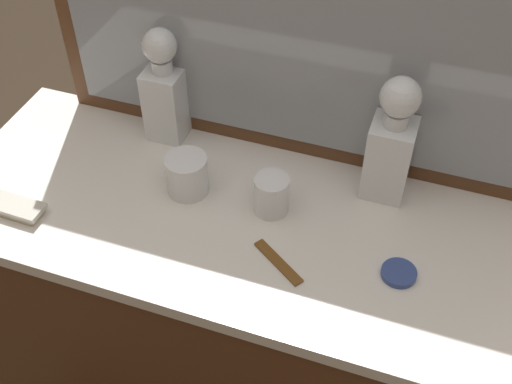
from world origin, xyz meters
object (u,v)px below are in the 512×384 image
(crystal_decanter_center, at_px, (390,149))
(silver_brush_right, at_px, (11,206))
(porcelain_dish, at_px, (399,273))
(crystal_tumbler_far_left, at_px, (187,176))
(crystal_tumbler_left, at_px, (271,196))
(tortoiseshell_comb, at_px, (278,262))
(crystal_decanter_left, at_px, (166,95))

(crystal_decanter_center, height_order, silver_brush_right, crystal_decanter_center)
(porcelain_dish, bearing_deg, crystal_decanter_center, 108.46)
(crystal_decanter_center, distance_m, crystal_tumbler_far_left, 0.42)
(crystal_tumbler_left, relative_size, tortoiseshell_comb, 0.72)
(porcelain_dish, bearing_deg, crystal_tumbler_left, 163.12)
(crystal_tumbler_far_left, bearing_deg, crystal_decanter_left, 126.05)
(crystal_decanter_left, distance_m, crystal_tumbler_left, 0.35)
(crystal_tumbler_far_left, relative_size, silver_brush_right, 0.60)
(crystal_tumbler_left, bearing_deg, crystal_tumbler_far_left, -178.98)
(silver_brush_right, relative_size, tortoiseshell_comb, 1.27)
(silver_brush_right, bearing_deg, tortoiseshell_comb, 5.01)
(porcelain_dish, distance_m, tortoiseshell_comb, 0.23)
(porcelain_dish, height_order, tortoiseshell_comb, porcelain_dish)
(crystal_decanter_center, xyz_separation_m, porcelain_dish, (0.07, -0.22, -0.11))
(crystal_decanter_center, distance_m, crystal_tumbler_left, 0.26)
(crystal_decanter_left, distance_m, crystal_tumbler_far_left, 0.21)
(silver_brush_right, xyz_separation_m, tortoiseshell_comb, (0.56, 0.05, -0.01))
(crystal_decanter_center, xyz_separation_m, silver_brush_right, (-0.71, -0.31, -0.10))
(crystal_tumbler_left, xyz_separation_m, silver_brush_right, (-0.50, -0.18, -0.03))
(crystal_decanter_center, relative_size, silver_brush_right, 1.90)
(tortoiseshell_comb, bearing_deg, crystal_tumbler_far_left, 152.09)
(crystal_tumbler_far_left, height_order, silver_brush_right, crystal_tumbler_far_left)
(silver_brush_right, relative_size, porcelain_dish, 2.21)
(crystal_decanter_left, height_order, porcelain_dish, crystal_decanter_left)
(crystal_tumbler_far_left, height_order, porcelain_dish, crystal_tumbler_far_left)
(crystal_tumbler_left, distance_m, tortoiseshell_comb, 0.15)
(crystal_tumbler_left, relative_size, silver_brush_right, 0.57)
(silver_brush_right, xyz_separation_m, porcelain_dish, (0.78, 0.10, -0.01))
(crystal_decanter_center, distance_m, porcelain_dish, 0.25)
(crystal_decanter_left, height_order, tortoiseshell_comb, crystal_decanter_left)
(crystal_tumbler_left, xyz_separation_m, tortoiseshell_comb, (0.06, -0.13, -0.03))
(crystal_tumbler_far_left, relative_size, tortoiseshell_comb, 0.76)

